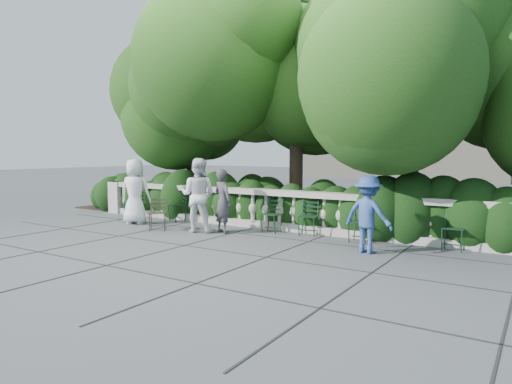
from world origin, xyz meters
The scene contains 15 objects.
ground centered at (0.00, 0.00, 0.00)m, with size 90.00×90.00×0.00m, color #484A4F.
balustrade centered at (0.00, 1.80, 0.49)m, with size 12.00×0.44×1.00m.
shrub_hedge centered at (0.00, 3.00, 0.00)m, with size 15.00×2.60×1.70m, color black, non-canonical shape.
tree_canopy centered at (0.69, 3.19, 3.96)m, with size 15.04×6.52×6.78m.
chair_a centered at (-2.99, 1.33, 0.00)m, with size 0.44×0.48×0.84m, color black, non-canonical shape.
chair_b centered at (-4.52, 1.18, 0.00)m, with size 0.44×0.48×0.84m, color black, non-canonical shape.
chair_c centered at (1.19, 1.32, 0.00)m, with size 0.44×0.48×0.84m, color black, non-canonical shape.
chair_d centered at (0.25, 1.17, 0.00)m, with size 0.44×0.48×0.84m, color black, non-canonical shape.
chair_e centered at (4.31, 1.35, 0.00)m, with size 0.44×0.48×0.84m, color black, non-canonical shape.
chair_f centered at (2.45, 1.18, 0.00)m, with size 0.44×0.48×0.84m, color black, non-canonical shape.
chair_weathered centered at (-2.19, -0.08, 0.00)m, with size 0.44×0.48×0.84m, color black, non-canonical shape.
person_businessman centered at (-3.58, 0.51, 0.88)m, with size 0.86×0.56×1.76m, color silver.
person_woman_grey centered at (-0.73, 0.66, 0.77)m, with size 0.56×0.37×1.55m, color #3A393E.
person_casual_man centered at (-1.32, 0.45, 0.90)m, with size 0.88×0.68×1.80m, color silver.
person_older_blue centered at (2.95, 0.41, 0.75)m, with size 0.97×0.56×1.50m, color #2E498A.
Camera 1 is at (5.81, -8.09, 1.94)m, focal length 32.00 mm.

